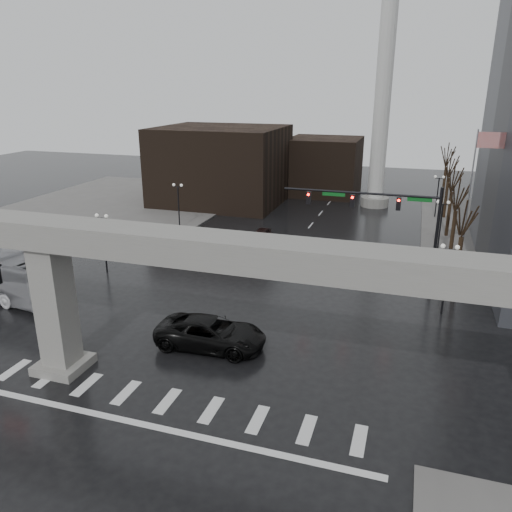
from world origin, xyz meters
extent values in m
plane|color=black|center=(0.00, 0.00, 0.00)|extent=(160.00, 160.00, 0.00)
cube|color=#63605E|center=(-26.00, 36.00, 0.07)|extent=(28.00, 36.00, 0.15)
cube|color=gray|center=(0.00, 0.00, 8.00)|extent=(48.00, 2.20, 1.40)
cube|color=gray|center=(-7.00, 0.00, 3.65)|extent=(1.60, 1.60, 7.30)
cube|color=gray|center=(-7.00, 0.00, 0.25)|extent=(2.60, 2.60, 0.50)
cube|color=black|center=(-14.00, 42.00, 5.00)|extent=(16.00, 14.00, 10.00)
cube|color=black|center=(-2.00, 52.00, 4.00)|extent=(10.00, 10.00, 8.00)
cylinder|color=beige|center=(6.00, 46.00, 15.00)|extent=(2.00, 2.00, 30.00)
cylinder|color=gray|center=(6.00, 46.00, 0.60)|extent=(3.60, 3.60, 1.20)
cylinder|color=black|center=(12.80, 18.80, 4.00)|extent=(0.24, 0.24, 8.00)
cylinder|color=black|center=(6.80, 18.80, 7.20)|extent=(12.00, 0.18, 0.18)
cube|color=black|center=(9.80, 18.80, 6.55)|extent=(0.35, 0.30, 1.00)
cube|color=black|center=(6.30, 18.80, 6.55)|extent=(0.35, 0.30, 1.00)
cube|color=black|center=(2.80, 18.80, 6.55)|extent=(0.35, 0.30, 1.00)
sphere|color=#FF0C05|center=(9.80, 18.62, 6.85)|extent=(0.20, 0.20, 0.20)
cube|color=#0C591B|center=(11.30, 18.80, 7.00)|extent=(1.80, 0.05, 0.35)
cube|color=#0C591B|center=(4.80, 18.80, 7.00)|extent=(1.80, 0.05, 0.35)
cylinder|color=silver|center=(15.00, 22.00, 6.00)|extent=(0.12, 0.12, 12.00)
cube|color=red|center=(16.00, 22.00, 11.20)|extent=(2.00, 0.03, 1.20)
cylinder|color=black|center=(13.50, 14.00, 2.40)|extent=(0.14, 0.14, 4.80)
cube|color=black|center=(13.50, 14.00, 4.75)|extent=(0.90, 0.06, 0.06)
sphere|color=silver|center=(13.05, 14.00, 4.95)|extent=(0.32, 0.32, 0.32)
sphere|color=silver|center=(13.95, 14.00, 4.95)|extent=(0.32, 0.32, 0.32)
cylinder|color=black|center=(13.50, 28.00, 2.40)|extent=(0.14, 0.14, 4.80)
cube|color=black|center=(13.50, 28.00, 4.75)|extent=(0.90, 0.06, 0.06)
sphere|color=silver|center=(13.05, 28.00, 4.95)|extent=(0.32, 0.32, 0.32)
sphere|color=silver|center=(13.95, 28.00, 4.95)|extent=(0.32, 0.32, 0.32)
cylinder|color=black|center=(13.50, 42.00, 2.40)|extent=(0.14, 0.14, 4.80)
cube|color=black|center=(13.50, 42.00, 4.75)|extent=(0.90, 0.06, 0.06)
sphere|color=silver|center=(13.05, 42.00, 4.95)|extent=(0.32, 0.32, 0.32)
sphere|color=silver|center=(13.95, 42.00, 4.95)|extent=(0.32, 0.32, 0.32)
cylinder|color=black|center=(-13.50, 14.00, 2.40)|extent=(0.14, 0.14, 4.80)
cube|color=black|center=(-13.50, 14.00, 4.75)|extent=(0.90, 0.06, 0.06)
sphere|color=silver|center=(-13.95, 14.00, 4.95)|extent=(0.32, 0.32, 0.32)
sphere|color=silver|center=(-13.05, 14.00, 4.95)|extent=(0.32, 0.32, 0.32)
cylinder|color=black|center=(-13.50, 28.00, 2.40)|extent=(0.14, 0.14, 4.80)
cube|color=black|center=(-13.50, 28.00, 4.75)|extent=(0.90, 0.06, 0.06)
sphere|color=silver|center=(-13.95, 28.00, 4.95)|extent=(0.32, 0.32, 0.32)
sphere|color=silver|center=(-13.05, 28.00, 4.95)|extent=(0.32, 0.32, 0.32)
cylinder|color=black|center=(-13.50, 42.00, 2.40)|extent=(0.14, 0.14, 4.80)
cube|color=black|center=(-13.50, 42.00, 4.75)|extent=(0.90, 0.06, 0.06)
sphere|color=silver|center=(-13.95, 42.00, 4.95)|extent=(0.32, 0.32, 0.32)
sphere|color=silver|center=(-13.05, 42.00, 4.95)|extent=(0.32, 0.32, 0.32)
cylinder|color=black|center=(14.50, 18.00, 2.27)|extent=(0.34, 0.34, 4.55)
cylinder|color=black|center=(14.50, 18.00, 6.01)|extent=(0.12, 1.52, 2.98)
cylinder|color=black|center=(15.00, 18.25, 5.78)|extent=(0.83, 1.14, 2.51)
cylinder|color=black|center=(14.50, 26.00, 2.33)|extent=(0.34, 0.34, 4.66)
cylinder|color=black|center=(14.50, 26.00, 6.15)|extent=(0.12, 1.55, 3.05)
cylinder|color=black|center=(15.00, 26.25, 5.91)|extent=(0.85, 1.16, 2.57)
cylinder|color=black|center=(14.50, 34.00, 2.38)|extent=(0.34, 0.34, 4.76)
cylinder|color=black|center=(14.50, 34.00, 6.29)|extent=(0.12, 1.59, 3.11)
cylinder|color=black|center=(15.00, 34.25, 6.05)|extent=(0.86, 1.18, 2.62)
cylinder|color=black|center=(14.50, 42.00, 2.43)|extent=(0.34, 0.34, 4.87)
cylinder|color=black|center=(14.50, 42.00, 6.43)|extent=(0.12, 1.62, 3.18)
cylinder|color=black|center=(15.00, 42.25, 6.18)|extent=(0.88, 1.20, 2.68)
cylinder|color=black|center=(14.50, 50.00, 2.48)|extent=(0.34, 0.34, 4.97)
cylinder|color=black|center=(14.50, 50.00, 6.57)|extent=(0.12, 1.65, 3.25)
cylinder|color=black|center=(15.00, 50.25, 6.31)|extent=(0.89, 1.23, 2.74)
imported|color=black|center=(-0.03, 4.81, 0.93)|extent=(6.81, 3.36, 1.86)
imported|color=black|center=(-3.54, 26.41, 0.65)|extent=(1.73, 3.90, 1.30)
camera|label=1|loc=(10.85, -20.07, 15.17)|focal=35.00mm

